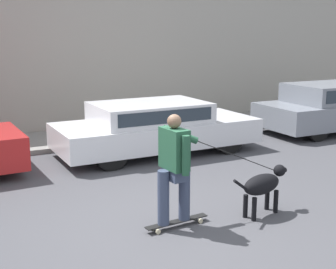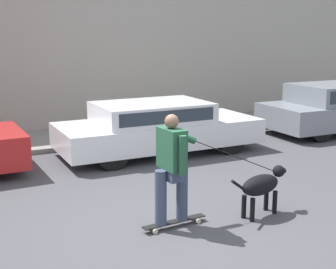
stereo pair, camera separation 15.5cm
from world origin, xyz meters
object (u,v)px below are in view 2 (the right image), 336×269
parked_car_1 (157,127)px  skateboarder (172,165)px  parked_car_2 (336,109)px  dog (262,185)px

parked_car_1 → skateboarder: 4.13m
parked_car_2 → dog: bearing=-143.2°
dog → skateboarder: bearing=160.4°
dog → skateboarder: 1.45m
dog → parked_car_2: bearing=23.5°
parked_car_2 → dog: (-5.50, -3.99, -0.17)m
skateboarder → parked_car_1: bearing=63.7°
parked_car_2 → dog: parked_car_2 is taller
dog → skateboarder: size_ratio=0.52×
parked_car_2 → dog: size_ratio=3.67×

